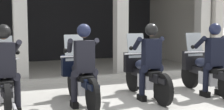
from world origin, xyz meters
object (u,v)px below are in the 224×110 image
Objects in this scene: motorcycle_far_left at (4,83)px; police_officer_center_right at (151,55)px; motorcycle_center_left at (80,78)px; motorcycle_far_right at (205,71)px; police_officer_far_left at (4,61)px; police_officer_center_left at (84,58)px; police_officer_far_right at (214,53)px; motorcycle_center_right at (144,74)px.

police_officer_center_right reaches higher than motorcycle_far_left.
motorcycle_center_left is 1.00× the size of motorcycle_far_right.
motorcycle_center_left is (1.43, -0.01, 0.00)m from motorcycle_far_left.
police_officer_far_left is 0.78× the size of motorcycle_far_right.
police_officer_center_left is 1.00× the size of police_officer_far_right.
police_officer_center_left is (-0.00, -0.28, 0.44)m from motorcycle_center_left.
police_officer_far_left is at bearing 177.75° from motorcycle_center_right.
motorcycle_center_right is 1.29× the size of police_officer_center_right.
motorcycle_far_left and motorcycle_center_right have the same top height.
police_officer_far_left is 2.92m from motorcycle_center_right.
motorcycle_center_right is 1.57m from police_officer_far_right.
motorcycle_center_right is at bearing 172.07° from motorcycle_far_right.
motorcycle_far_right is at bearing -2.75° from motorcycle_center_left.
police_officer_far_left is 1.00× the size of police_officer_center_left.
motorcycle_far_left is 2.87m from motorcycle_center_right.
motorcycle_far_left is at bearing 172.11° from motorcycle_center_right.
motorcycle_far_right is (2.87, 0.14, -0.44)m from police_officer_center_left.
police_officer_center_left is 0.78× the size of motorcycle_far_right.
police_officer_center_left reaches higher than motorcycle_far_right.
motorcycle_center_right is 0.52m from police_officer_center_right.
motorcycle_far_left is at bearing 179.76° from motorcycle_center_left.
police_officer_far_left is 4.30m from police_officer_far_right.
motorcycle_far_right is at bearing -3.87° from police_officer_center_right.
motorcycle_center_left is 2.93m from police_officer_far_right.
motorcycle_far_right is (4.30, -0.15, 0.00)m from motorcycle_far_left.
motorcycle_far_left is 2.91m from police_officer_center_right.
police_officer_center_left reaches higher than motorcycle_far_left.
motorcycle_far_left is at bearing 166.45° from police_officer_center_right.
motorcycle_far_left is 1.53m from police_officer_center_left.
motorcycle_far_right is 0.52m from police_officer_far_right.
police_officer_center_right is 1.44m from police_officer_far_right.
motorcycle_far_left is 1.00× the size of motorcycle_center_left.
police_officer_far_right is (1.43, -0.17, 0.00)m from police_officer_center_right.
police_officer_far_left and police_officer_center_left have the same top height.
motorcycle_far_right is (1.43, 0.11, -0.44)m from police_officer_center_right.
police_officer_center_right and police_officer_far_right have the same top height.
motorcycle_far_right is at bearing 88.63° from police_officer_far_right.
police_officer_far_left is 1.00× the size of police_officer_far_right.
police_officer_far_left is at bearing -179.32° from motorcycle_far_right.
motorcycle_center_left is at bearing 170.46° from police_officer_far_right.
motorcycle_center_left is at bearing 172.86° from motorcycle_center_right.
police_officer_far_left reaches higher than motorcycle_far_right.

